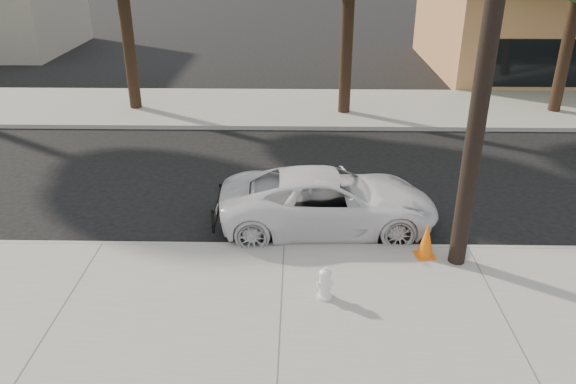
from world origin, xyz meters
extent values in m
plane|color=black|center=(0.00, 0.00, 0.00)|extent=(120.00, 120.00, 0.00)
cube|color=gray|center=(0.00, -4.30, 0.07)|extent=(90.00, 4.40, 0.15)
cube|color=gray|center=(0.00, 8.50, 0.07)|extent=(90.00, 5.00, 0.15)
cube|color=#9E9B93|center=(0.00, -2.10, 0.07)|extent=(90.00, 0.12, 0.16)
cylinder|color=black|center=(3.60, -2.70, 4.65)|extent=(0.34, 0.34, 9.00)
cylinder|color=black|center=(-6.00, 8.20, 2.28)|extent=(0.44, 0.44, 4.25)
cylinder|color=black|center=(2.00, 7.80, 2.53)|extent=(0.44, 0.44, 4.75)
cylinder|color=black|center=(10.00, 8.10, 2.35)|extent=(0.44, 0.44, 4.40)
imported|color=white|center=(1.01, -1.01, 0.70)|extent=(5.12, 2.55, 1.39)
cylinder|color=white|center=(0.81, -4.01, 0.18)|extent=(0.29, 0.29, 0.06)
cylinder|color=white|center=(0.81, -4.01, 0.40)|extent=(0.22, 0.22, 0.51)
ellipsoid|color=white|center=(0.81, -4.01, 0.67)|extent=(0.24, 0.24, 0.17)
cylinder|color=white|center=(0.81, -4.01, 0.45)|extent=(0.33, 0.17, 0.10)
cylinder|color=white|center=(0.81, -4.01, 0.45)|extent=(0.16, 0.19, 0.13)
cube|color=orange|center=(2.99, -2.50, 0.16)|extent=(0.46, 0.46, 0.02)
cone|color=orange|center=(2.99, -2.50, 0.54)|extent=(0.41, 0.41, 0.77)
camera|label=1|loc=(0.29, -12.72, 6.43)|focal=35.00mm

